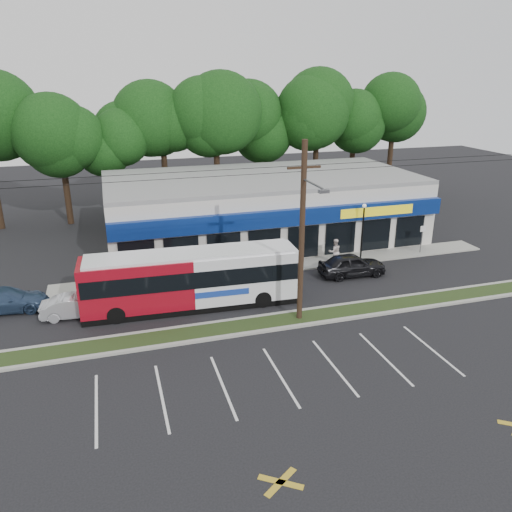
{
  "coord_description": "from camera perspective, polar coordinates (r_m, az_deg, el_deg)",
  "views": [
    {
      "loc": [
        -6.65,
        -22.46,
        13.05
      ],
      "look_at": [
        1.66,
        5.0,
        2.56
      ],
      "focal_mm": 35.0,
      "sensor_mm": 36.0,
      "label": 1
    }
  ],
  "objects": [
    {
      "name": "ground",
      "position": [
        26.81,
        -0.31,
        -9.04
      ],
      "size": [
        120.0,
        120.0,
        0.0
      ],
      "primitive_type": "plane",
      "color": "black",
      "rests_on": "ground"
    },
    {
      "name": "grass_strip",
      "position": [
        27.62,
        -0.91,
        -7.96
      ],
      "size": [
        40.0,
        1.6,
        0.12
      ],
      "primitive_type": "cube",
      "color": "#263616",
      "rests_on": "ground"
    },
    {
      "name": "pedestrian_b",
      "position": [
        36.49,
        8.98,
        0.49
      ],
      "size": [
        0.97,
        0.77,
        1.93
      ],
      "primitive_type": "imported",
      "rotation": [
        0.0,
        0.0,
        3.1
      ],
      "color": "silver",
      "rests_on": "ground"
    },
    {
      "name": "metrobus",
      "position": [
        29.51,
        -7.35,
        -2.5
      ],
      "size": [
        12.72,
        3.23,
        3.39
      ],
      "rotation": [
        0.0,
        0.0,
        -0.05
      ],
      "color": "maroon",
      "rests_on": "ground"
    },
    {
      "name": "curb_south",
      "position": [
        26.9,
        -0.4,
        -8.76
      ],
      "size": [
        40.0,
        0.25,
        0.14
      ],
      "primitive_type": "cube",
      "color": "#9E9E93",
      "rests_on": "ground"
    },
    {
      "name": "car_blue",
      "position": [
        32.57,
        -26.75,
        -4.49
      ],
      "size": [
        4.94,
        2.35,
        1.39
      ],
      "primitive_type": "imported",
      "rotation": [
        0.0,
        0.0,
        1.48
      ],
      "color": "navy",
      "rests_on": "ground"
    },
    {
      "name": "car_dark",
      "position": [
        34.69,
        10.91,
        -1.0
      ],
      "size": [
        4.66,
        2.01,
        1.57
      ],
      "primitive_type": "imported",
      "rotation": [
        0.0,
        0.0,
        1.53
      ],
      "color": "black",
      "rests_on": "ground"
    },
    {
      "name": "car_silver",
      "position": [
        30.25,
        -19.83,
        -5.41
      ],
      "size": [
        3.98,
        1.59,
        1.29
      ],
      "primitive_type": "imported",
      "rotation": [
        0.0,
        0.0,
        1.51
      ],
      "color": "#B0B3B9",
      "rests_on": "ground"
    },
    {
      "name": "sign_post",
      "position": [
        40.1,
        18.46,
        2.37
      ],
      "size": [
        0.45,
        0.1,
        2.23
      ],
      "color": "#59595E",
      "rests_on": "ground"
    },
    {
      "name": "tree_line",
      "position": [
        49.83,
        -4.58,
        14.7
      ],
      "size": [
        46.76,
        6.76,
        11.83
      ],
      "color": "black",
      "rests_on": "ground"
    },
    {
      "name": "curb_north",
      "position": [
        28.35,
        -1.38,
        -7.17
      ],
      "size": [
        40.0,
        0.25,
        0.14
      ],
      "primitive_type": "cube",
      "color": "#9E9E93",
      "rests_on": "ground"
    },
    {
      "name": "pedestrian_a",
      "position": [
        34.35,
        -1.15,
        -0.57
      ],
      "size": [
        0.7,
        0.47,
        1.86
      ],
      "primitive_type": "imported",
      "rotation": [
        0.0,
        0.0,
        3.1
      ],
      "color": "beige",
      "rests_on": "ground"
    },
    {
      "name": "strip_mall",
      "position": [
        41.57,
        0.71,
        5.6
      ],
      "size": [
        25.0,
        12.55,
        5.3
      ],
      "color": "silver",
      "rests_on": "ground"
    },
    {
      "name": "sidewalk",
      "position": [
        35.97,
        3.24,
        -1.13
      ],
      "size": [
        32.0,
        2.2,
        0.1
      ],
      "primitive_type": "cube",
      "color": "#9E9E93",
      "rests_on": "ground"
    },
    {
      "name": "lamp_post",
      "position": [
        37.36,
        12.13,
        3.5
      ],
      "size": [
        0.3,
        0.3,
        4.25
      ],
      "color": "black",
      "rests_on": "ground"
    },
    {
      "name": "utility_pole",
      "position": [
        26.36,
        5.01,
        3.17
      ],
      "size": [
        50.0,
        2.77,
        10.0
      ],
      "color": "black",
      "rests_on": "ground"
    }
  ]
}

